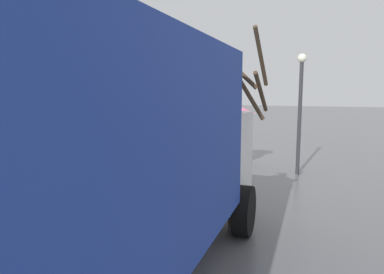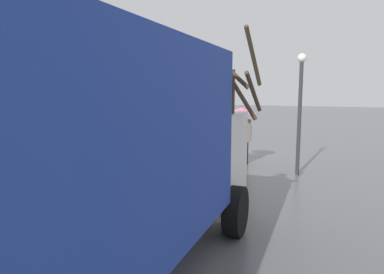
% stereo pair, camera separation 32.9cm
% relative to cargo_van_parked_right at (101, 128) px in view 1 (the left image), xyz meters
% --- Properties ---
extents(ground_plane, '(90.00, 90.00, 0.00)m').
position_rel_cargo_van_parked_right_xyz_m(ground_plane, '(-3.68, -1.19, -1.18)').
color(ground_plane, '#5B5B5E').
extents(slush_patch_near_cluster, '(2.39, 2.39, 0.01)m').
position_rel_cargo_van_parked_right_xyz_m(slush_patch_near_cluster, '(-2.21, 1.34, -1.18)').
color(slush_patch_near_cluster, '#ADAFB5').
rests_on(slush_patch_near_cluster, ground).
extents(slush_patch_under_van, '(1.43, 1.43, 0.01)m').
position_rel_cargo_van_parked_right_xyz_m(slush_patch_under_van, '(-4.41, 5.03, -1.18)').
color(slush_patch_under_van, '#999BA0').
rests_on(slush_patch_under_van, ground).
extents(slush_patch_mid_street, '(1.44, 1.44, 0.01)m').
position_rel_cargo_van_parked_right_xyz_m(slush_patch_mid_street, '(-4.17, 2.87, -1.18)').
color(slush_patch_mid_street, '#999BA0').
rests_on(slush_patch_mid_street, ground).
extents(cargo_van_parked_right, '(2.25, 5.36, 2.60)m').
position_rel_cargo_van_parked_right_xyz_m(cargo_van_parked_right, '(0.00, 0.00, 0.00)').
color(cargo_van_parked_right, gray).
rests_on(cargo_van_parked_right, ground).
extents(box_truck_background, '(2.76, 8.27, 3.38)m').
position_rel_cargo_van_parked_right_xyz_m(box_truck_background, '(-5.65, 8.67, 0.76)').
color(box_truck_background, navy).
rests_on(box_truck_background, ground).
extents(shopping_cart_vendor, '(0.76, 0.94, 1.02)m').
position_rel_cargo_van_parked_right_xyz_m(shopping_cart_vendor, '(-4.38, -0.23, -0.61)').
color(shopping_cart_vendor, red).
rests_on(shopping_cart_vendor, ground).
extents(hand_dolly_boxes, '(0.58, 0.75, 1.65)m').
position_rel_cargo_van_parked_right_xyz_m(hand_dolly_boxes, '(-3.57, -0.17, -0.21)').
color(hand_dolly_boxes, '#515156').
rests_on(hand_dolly_boxes, ground).
extents(pedestrian_pink_side, '(1.04, 1.04, 2.15)m').
position_rel_cargo_van_parked_right_xyz_m(pedestrian_pink_side, '(-5.64, -0.53, 0.41)').
color(pedestrian_pink_side, black).
rests_on(pedestrian_pink_side, ground).
extents(pedestrian_black_side, '(1.04, 1.04, 2.15)m').
position_rel_cargo_van_parked_right_xyz_m(pedestrian_black_side, '(-4.98, 0.54, 0.39)').
color(pedestrian_black_side, black).
rests_on(pedestrian_black_side, ground).
extents(pedestrian_white_side, '(1.04, 1.04, 2.15)m').
position_rel_cargo_van_parked_right_xyz_m(pedestrian_white_side, '(-2.66, -0.25, 0.41)').
color(pedestrian_white_side, black).
rests_on(pedestrian_white_side, ground).
extents(pedestrian_far_side, '(1.04, 1.04, 2.15)m').
position_rel_cargo_van_parked_right_xyz_m(pedestrian_far_side, '(-3.29, 0.57, 0.41)').
color(pedestrian_far_side, black).
rests_on(pedestrian_far_side, ground).
extents(bare_tree_near, '(1.05, 1.09, 3.88)m').
position_rel_cargo_van_parked_right_xyz_m(bare_tree_near, '(-6.62, 5.20, 0.62)').
color(bare_tree_near, '#423323').
rests_on(bare_tree_near, ground).
extents(bare_tree_far, '(0.90, 1.08, 3.58)m').
position_rel_cargo_van_parked_right_xyz_m(bare_tree_far, '(-4.34, 8.38, 0.62)').
color(bare_tree_far, '#423323').
rests_on(bare_tree_far, ground).
extents(street_lamp, '(0.28, 0.28, 3.86)m').
position_rel_cargo_van_parked_right_xyz_m(street_lamp, '(-7.65, 0.33, 1.19)').
color(street_lamp, '#2D2D33').
rests_on(street_lamp, ground).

